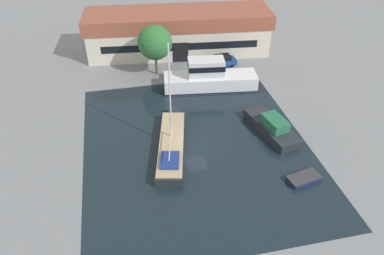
{
  "coord_description": "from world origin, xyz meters",
  "views": [
    {
      "loc": [
        -7.24,
        -31.34,
        26.0
      ],
      "look_at": [
        0.0,
        2.19,
        1.0
      ],
      "focal_mm": 35.0,
      "sensor_mm": 36.0,
      "label": 1
    }
  ],
  "objects_px": {
    "warehouse_building": "(178,32)",
    "cabin_boat": "(272,127)",
    "quay_tree_near_building": "(155,43)",
    "motor_cruiser": "(209,78)",
    "parked_car": "(222,61)",
    "small_dinghy": "(304,178)",
    "sailboat_moored": "(172,144)"
  },
  "relations": [
    {
      "from": "parked_car",
      "to": "small_dinghy",
      "type": "bearing_deg",
      "value": 176.64
    },
    {
      "from": "parked_car",
      "to": "sailboat_moored",
      "type": "bearing_deg",
      "value": 143.29
    },
    {
      "from": "quay_tree_near_building",
      "to": "cabin_boat",
      "type": "relative_size",
      "value": 0.87
    },
    {
      "from": "parked_car",
      "to": "warehouse_building",
      "type": "bearing_deg",
      "value": 32.74
    },
    {
      "from": "quay_tree_near_building",
      "to": "cabin_boat",
      "type": "height_order",
      "value": "quay_tree_near_building"
    },
    {
      "from": "warehouse_building",
      "to": "small_dinghy",
      "type": "height_order",
      "value": "warehouse_building"
    },
    {
      "from": "motor_cruiser",
      "to": "small_dinghy",
      "type": "xyz_separation_m",
      "value": [
        4.66,
        -19.61,
        -1.31
      ]
    },
    {
      "from": "quay_tree_near_building",
      "to": "motor_cruiser",
      "type": "bearing_deg",
      "value": -41.1
    },
    {
      "from": "motor_cruiser",
      "to": "cabin_boat",
      "type": "bearing_deg",
      "value": -150.71
    },
    {
      "from": "motor_cruiser",
      "to": "parked_car",
      "type": "bearing_deg",
      "value": -22.85
    },
    {
      "from": "motor_cruiser",
      "to": "cabin_boat",
      "type": "xyz_separation_m",
      "value": [
        4.6,
        -11.42,
        -0.81
      ]
    },
    {
      "from": "quay_tree_near_building",
      "to": "cabin_boat",
      "type": "distance_m",
      "value": 20.73
    },
    {
      "from": "sailboat_moored",
      "to": "small_dinghy",
      "type": "xyz_separation_m",
      "value": [
        11.9,
        -7.58,
        -0.37
      ]
    },
    {
      "from": "quay_tree_near_building",
      "to": "cabin_boat",
      "type": "xyz_separation_m",
      "value": [
        11.05,
        -17.05,
        -4.11
      ]
    },
    {
      "from": "parked_car",
      "to": "small_dinghy",
      "type": "relative_size",
      "value": 1.3
    },
    {
      "from": "quay_tree_near_building",
      "to": "small_dinghy",
      "type": "xyz_separation_m",
      "value": [
        11.11,
        -25.24,
        -4.62
      ]
    },
    {
      "from": "small_dinghy",
      "to": "cabin_boat",
      "type": "distance_m",
      "value": 8.2
    },
    {
      "from": "warehouse_building",
      "to": "small_dinghy",
      "type": "relative_size",
      "value": 8.42
    },
    {
      "from": "motor_cruiser",
      "to": "small_dinghy",
      "type": "height_order",
      "value": "motor_cruiser"
    },
    {
      "from": "quay_tree_near_building",
      "to": "motor_cruiser",
      "type": "xyz_separation_m",
      "value": [
        6.45,
        -5.63,
        -3.31
      ]
    },
    {
      "from": "warehouse_building",
      "to": "sailboat_moored",
      "type": "xyz_separation_m",
      "value": [
        -5.36,
        -24.77,
        -2.7
      ]
    },
    {
      "from": "sailboat_moored",
      "to": "quay_tree_near_building",
      "type": "bearing_deg",
      "value": 99.68
    },
    {
      "from": "small_dinghy",
      "to": "cabin_boat",
      "type": "bearing_deg",
      "value": -11.34
    },
    {
      "from": "quay_tree_near_building",
      "to": "cabin_boat",
      "type": "bearing_deg",
      "value": -57.05
    },
    {
      "from": "warehouse_building",
      "to": "parked_car",
      "type": "distance_m",
      "value": 8.97
    },
    {
      "from": "parked_car",
      "to": "sailboat_moored",
      "type": "height_order",
      "value": "sailboat_moored"
    },
    {
      "from": "quay_tree_near_building",
      "to": "sailboat_moored",
      "type": "xyz_separation_m",
      "value": [
        -0.79,
        -17.66,
        -4.24
      ]
    },
    {
      "from": "warehouse_building",
      "to": "sailboat_moored",
      "type": "relative_size",
      "value": 2.28
    },
    {
      "from": "sailboat_moored",
      "to": "cabin_boat",
      "type": "height_order",
      "value": "sailboat_moored"
    },
    {
      "from": "parked_car",
      "to": "cabin_boat",
      "type": "xyz_separation_m",
      "value": [
        1.1,
        -17.44,
        -0.09
      ]
    },
    {
      "from": "warehouse_building",
      "to": "cabin_boat",
      "type": "bearing_deg",
      "value": -69.09
    },
    {
      "from": "warehouse_building",
      "to": "cabin_boat",
      "type": "relative_size",
      "value": 3.5
    }
  ]
}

